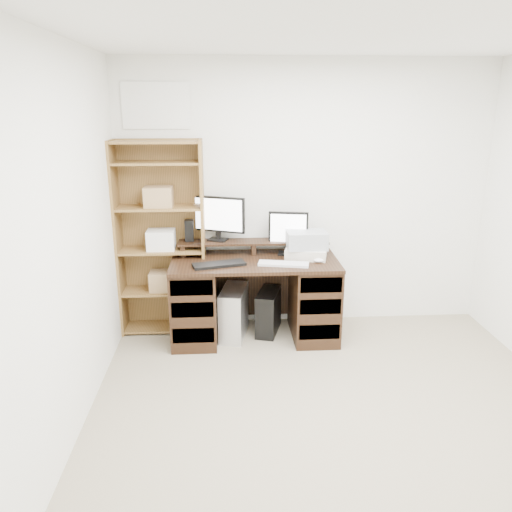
{
  "coord_description": "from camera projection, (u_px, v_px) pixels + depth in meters",
  "views": [
    {
      "loc": [
        -0.75,
        -2.64,
        2.1
      ],
      "look_at": [
        -0.5,
        1.43,
        0.85
      ],
      "focal_mm": 35.0,
      "sensor_mm": 36.0,
      "label": 1
    }
  ],
  "objects": [
    {
      "name": "room",
      "position": [
        360.0,
        261.0,
        2.81
      ],
      "size": [
        3.54,
        4.04,
        2.54
      ],
      "color": "gray",
      "rests_on": "ground"
    },
    {
      "name": "desk",
      "position": [
        255.0,
        297.0,
        4.6
      ],
      "size": [
        1.5,
        0.7,
        0.75
      ],
      "color": "black",
      "rests_on": "ground"
    },
    {
      "name": "riser_shelf",
      "position": [
        253.0,
        244.0,
        4.66
      ],
      "size": [
        1.4,
        0.22,
        0.12
      ],
      "color": "black",
      "rests_on": "desk"
    },
    {
      "name": "monitor_wide",
      "position": [
        218.0,
        216.0,
        4.62
      ],
      "size": [
        0.49,
        0.22,
        0.41
      ],
      "rotation": [
        0.0,
        0.0,
        -0.38
      ],
      "color": "black",
      "rests_on": "riser_shelf"
    },
    {
      "name": "monitor_small",
      "position": [
        288.0,
        231.0,
        4.61
      ],
      "size": [
        0.36,
        0.16,
        0.4
      ],
      "rotation": [
        0.0,
        0.0,
        -0.19
      ],
      "color": "black",
      "rests_on": "desk"
    },
    {
      "name": "speaker",
      "position": [
        189.0,
        230.0,
        4.62
      ],
      "size": [
        0.08,
        0.08,
        0.2
      ],
      "primitive_type": "cube",
      "rotation": [
        0.0,
        0.0,
        0.03
      ],
      "color": "black",
      "rests_on": "riser_shelf"
    },
    {
      "name": "keyboard_black",
      "position": [
        219.0,
        264.0,
        4.32
      ],
      "size": [
        0.48,
        0.27,
        0.03
      ],
      "primitive_type": "cube",
      "rotation": [
        0.0,
        0.0,
        0.26
      ],
      "color": "black",
      "rests_on": "desk"
    },
    {
      "name": "keyboard_white",
      "position": [
        284.0,
        264.0,
        4.34
      ],
      "size": [
        0.46,
        0.22,
        0.02
      ],
      "primitive_type": "cube",
      "rotation": [
        0.0,
        0.0,
        -0.2
      ],
      "color": "silver",
      "rests_on": "desk"
    },
    {
      "name": "mouse",
      "position": [
        319.0,
        260.0,
        4.41
      ],
      "size": [
        0.11,
        0.09,
        0.04
      ],
      "primitive_type": "ellipsoid",
      "rotation": [
        0.0,
        0.0,
        -0.28
      ],
      "color": "white",
      "rests_on": "desk"
    },
    {
      "name": "printer",
      "position": [
        306.0,
        253.0,
        4.55
      ],
      "size": [
        0.42,
        0.35,
        0.09
      ],
      "primitive_type": "cube",
      "rotation": [
        0.0,
        0.0,
        -0.24
      ],
      "color": "beige",
      "rests_on": "desk"
    },
    {
      "name": "basket",
      "position": [
        307.0,
        240.0,
        4.51
      ],
      "size": [
        0.36,
        0.26,
        0.15
      ],
      "primitive_type": "cube",
      "rotation": [
        0.0,
        0.0,
        0.01
      ],
      "color": "#9BA1A6",
      "rests_on": "printer"
    },
    {
      "name": "tower_silver",
      "position": [
        234.0,
        312.0,
        4.65
      ],
      "size": [
        0.29,
        0.5,
        0.47
      ],
      "primitive_type": "cube",
      "rotation": [
        0.0,
        0.0,
        -0.19
      ],
      "color": "silver",
      "rests_on": "ground"
    },
    {
      "name": "tower_black",
      "position": [
        268.0,
        312.0,
        4.73
      ],
      "size": [
        0.28,
        0.44,
        0.41
      ],
      "rotation": [
        0.0,
        0.0,
        -0.28
      ],
      "color": "black",
      "rests_on": "ground"
    },
    {
      "name": "bookshelf",
      "position": [
        161.0,
        237.0,
        4.6
      ],
      "size": [
        0.8,
        0.3,
        1.8
      ],
      "color": "olive",
      "rests_on": "ground"
    }
  ]
}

